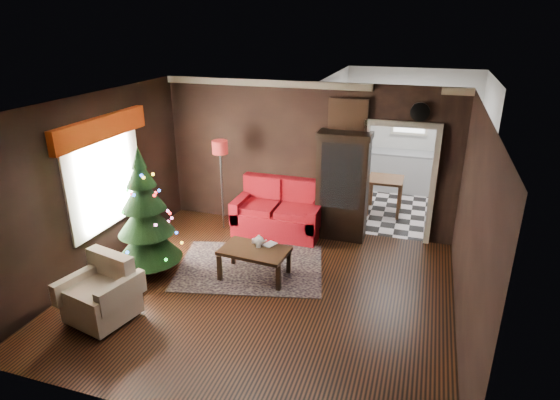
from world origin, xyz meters
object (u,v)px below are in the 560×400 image
(loveseat, at_px, (278,209))
(wall_clock, at_px, (420,112))
(coffee_table, at_px, (255,263))
(christmas_tree, at_px, (145,213))
(floor_lamp, at_px, (222,188))
(armchair, at_px, (100,290))
(teapot, at_px, (259,240))
(kitchen_table, at_px, (384,195))
(curio_cabinet, at_px, (342,189))

(loveseat, distance_m, wall_clock, 3.04)
(loveseat, xyz_separation_m, coffee_table, (0.14, -1.66, -0.25))
(christmas_tree, bearing_deg, floor_lamp, 78.38)
(christmas_tree, xyz_separation_m, armchair, (0.06, -1.27, -0.59))
(floor_lamp, xyz_separation_m, teapot, (1.25, -1.37, -0.26))
(christmas_tree, height_order, coffee_table, christmas_tree)
(christmas_tree, relative_size, coffee_table, 1.88)
(wall_clock, bearing_deg, armchair, -135.25)
(coffee_table, distance_m, teapot, 0.36)
(christmas_tree, bearing_deg, teapot, 19.01)
(teapot, xyz_separation_m, kitchen_table, (1.64, 3.15, -0.19))
(floor_lamp, xyz_separation_m, kitchen_table, (2.88, 1.78, -0.45))
(armchair, height_order, kitchen_table, armchair)
(loveseat, height_order, teapot, loveseat)
(coffee_table, bearing_deg, teapot, 83.14)
(floor_lamp, distance_m, kitchen_table, 3.42)
(christmas_tree, distance_m, wall_clock, 4.75)
(teapot, relative_size, kitchen_table, 0.24)
(loveseat, distance_m, christmas_tree, 2.60)
(coffee_table, xyz_separation_m, wall_clock, (2.21, 2.06, 2.13))
(loveseat, distance_m, floor_lamp, 1.14)
(loveseat, relative_size, christmas_tree, 0.87)
(christmas_tree, bearing_deg, coffee_table, 14.19)
(floor_lamp, relative_size, teapot, 10.38)
(loveseat, height_order, christmas_tree, christmas_tree)
(curio_cabinet, relative_size, christmas_tree, 0.97)
(loveseat, bearing_deg, wall_clock, 9.66)
(kitchen_table, bearing_deg, teapot, -117.46)
(loveseat, relative_size, wall_clock, 5.31)
(coffee_table, distance_m, wall_clock, 3.69)
(wall_clock, relative_size, kitchen_table, 0.43)
(loveseat, bearing_deg, armchair, -113.05)
(armchair, xyz_separation_m, wall_clock, (3.77, 3.74, 1.92))
(floor_lamp, relative_size, wall_clock, 5.77)
(curio_cabinet, height_order, armchair, curio_cabinet)
(coffee_table, height_order, wall_clock, wall_clock)
(coffee_table, relative_size, wall_clock, 3.27)
(armchair, bearing_deg, curio_cabinet, 67.12)
(curio_cabinet, bearing_deg, floor_lamp, -171.11)
(coffee_table, bearing_deg, christmas_tree, -165.81)
(curio_cabinet, xyz_separation_m, christmas_tree, (-2.63, -2.29, 0.10))
(christmas_tree, relative_size, wall_clock, 6.13)
(loveseat, distance_m, coffee_table, 1.68)
(floor_lamp, height_order, christmas_tree, christmas_tree)
(christmas_tree, relative_size, armchair, 2.39)
(armchair, bearing_deg, christmas_tree, 105.72)
(curio_cabinet, bearing_deg, kitchen_table, 65.56)
(loveseat, xyz_separation_m, christmas_tree, (-1.48, -2.07, 0.55))
(curio_cabinet, bearing_deg, christmas_tree, -139.00)
(loveseat, bearing_deg, coffee_table, -85.03)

